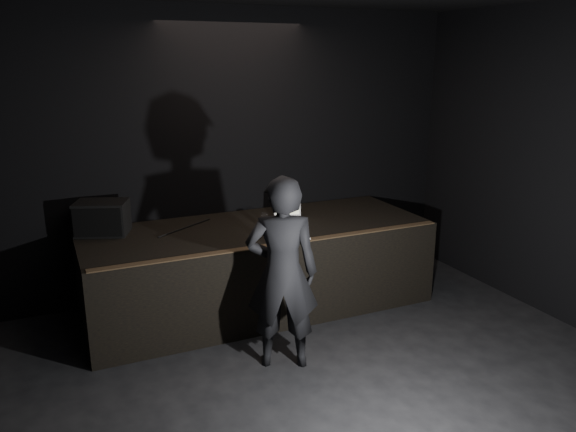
% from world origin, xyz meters
% --- Properties ---
extents(room_walls, '(6.10, 7.10, 3.52)m').
position_xyz_m(room_walls, '(0.00, 0.00, 2.02)').
color(room_walls, black).
rests_on(room_walls, ground).
extents(stage_riser, '(4.00, 1.50, 1.00)m').
position_xyz_m(stage_riser, '(0.00, 2.73, 0.50)').
color(stage_riser, black).
rests_on(stage_riser, ground).
extents(riser_lip, '(3.92, 0.10, 0.01)m').
position_xyz_m(riser_lip, '(0.00, 2.02, 1.01)').
color(riser_lip, brown).
rests_on(riser_lip, stage_riser).
extents(stage_monitor, '(0.66, 0.57, 0.37)m').
position_xyz_m(stage_monitor, '(-1.67, 3.17, 1.18)').
color(stage_monitor, black).
rests_on(stage_monitor, stage_riser).
extents(cable, '(0.72, 0.48, 0.02)m').
position_xyz_m(cable, '(-0.79, 2.99, 1.01)').
color(cable, black).
rests_on(cable, stage_riser).
extents(laptop, '(0.41, 0.39, 0.23)m').
position_xyz_m(laptop, '(0.47, 2.90, 1.06)').
color(laptop, silver).
rests_on(laptop, stage_riser).
extents(beer_can, '(0.06, 0.06, 0.15)m').
position_xyz_m(beer_can, '(0.05, 2.30, 1.08)').
color(beer_can, silver).
rests_on(beer_can, stage_riser).
extents(plastic_cup, '(0.08, 0.08, 0.10)m').
position_xyz_m(plastic_cup, '(0.15, 2.89, 1.05)').
color(plastic_cup, white).
rests_on(plastic_cup, stage_riser).
extents(wii_remote, '(0.05, 0.15, 0.03)m').
position_xyz_m(wii_remote, '(0.31, 2.08, 1.01)').
color(wii_remote, white).
rests_on(wii_remote, stage_riser).
extents(person, '(0.81, 0.68, 1.88)m').
position_xyz_m(person, '(-0.27, 1.39, 0.94)').
color(person, black).
rests_on(person, ground).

